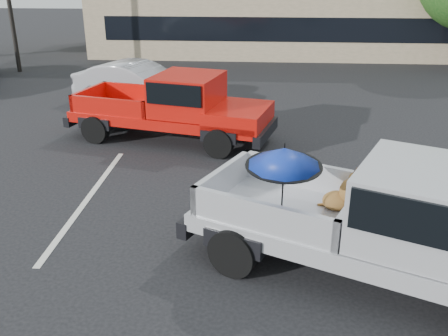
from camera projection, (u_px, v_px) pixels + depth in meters
The scene contains 6 objects.
ground at pixel (231, 259), 7.97m from camera, with size 90.00×90.00×0.00m, color black.
stripe_left at pixel (88, 198), 10.02m from camera, with size 0.12×5.00×0.01m, color silver.
stripe_right at pixel (393, 208), 9.61m from camera, with size 0.12×5.00×0.01m, color silver.
silver_pickup at pixel (402, 220), 6.96m from camera, with size 5.99×4.17×2.06m.
red_pickup at pixel (182, 105), 12.88m from camera, with size 5.65×3.10×1.77m.
silver_sedan at pixel (138, 85), 16.14m from camera, with size 1.50×4.30×1.42m, color #A6A7AD.
Camera 1 is at (0.38, -6.80, 4.39)m, focal length 40.00 mm.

